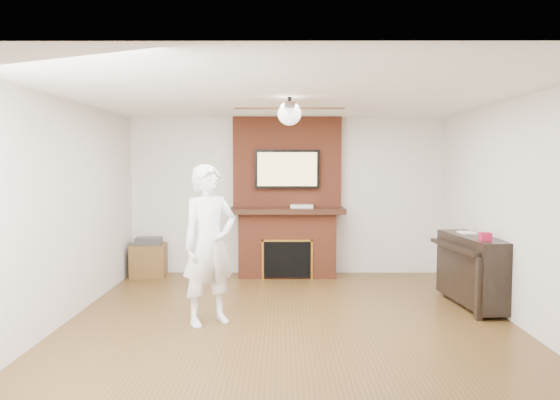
{
  "coord_description": "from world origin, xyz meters",
  "views": [
    {
      "loc": [
        -0.08,
        -5.99,
        1.79
      ],
      "look_at": [
        -0.11,
        0.9,
        1.31
      ],
      "focal_mm": 35.0,
      "sensor_mm": 36.0,
      "label": 1
    }
  ],
  "objects_px": {
    "fireplace": "(287,213)",
    "person": "(209,245)",
    "side_table": "(149,258)",
    "piano": "(473,269)"
  },
  "relations": [
    {
      "from": "piano",
      "to": "person",
      "type": "bearing_deg",
      "value": -173.22
    },
    {
      "from": "person",
      "to": "piano",
      "type": "relative_size",
      "value": 1.28
    },
    {
      "from": "fireplace",
      "to": "person",
      "type": "height_order",
      "value": "fireplace"
    },
    {
      "from": "piano",
      "to": "fireplace",
      "type": "bearing_deg",
      "value": 134.61
    },
    {
      "from": "person",
      "to": "side_table",
      "type": "bearing_deg",
      "value": 81.83
    },
    {
      "from": "fireplace",
      "to": "person",
      "type": "relative_size",
      "value": 1.42
    },
    {
      "from": "side_table",
      "to": "fireplace",
      "type": "bearing_deg",
      "value": -2.72
    },
    {
      "from": "side_table",
      "to": "piano",
      "type": "relative_size",
      "value": 0.44
    },
    {
      "from": "person",
      "to": "side_table",
      "type": "xyz_separation_m",
      "value": [
        -1.3,
        2.52,
        -0.6
      ]
    },
    {
      "from": "person",
      "to": "piano",
      "type": "xyz_separation_m",
      "value": [
        3.17,
        0.74,
        -0.41
      ]
    }
  ]
}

